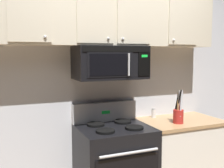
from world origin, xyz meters
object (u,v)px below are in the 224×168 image
object	(u,v)px
over_range_microwave	(110,63)
utensil_crock_red	(178,113)
stove_range	(114,166)
salt_shaker	(154,113)

from	to	relation	value
over_range_microwave	utensil_crock_red	bearing A→B (deg)	-18.37
stove_range	over_range_microwave	bearing A→B (deg)	90.14
utensil_crock_red	salt_shaker	distance (m)	0.36
over_range_microwave	utensil_crock_red	size ratio (longest dim) A/B	2.01
utensil_crock_red	salt_shaker	size ratio (longest dim) A/B	3.29
utensil_crock_red	salt_shaker	bearing A→B (deg)	108.16
over_range_microwave	salt_shaker	world-z (taller)	over_range_microwave
salt_shaker	over_range_microwave	bearing A→B (deg)	-170.73
stove_range	over_range_microwave	size ratio (longest dim) A/B	1.47
utensil_crock_red	stove_range	bearing A→B (deg)	170.33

